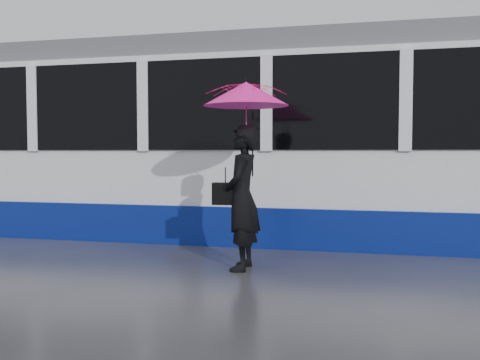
# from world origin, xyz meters

# --- Properties ---
(ground) EXTENTS (90.00, 90.00, 0.00)m
(ground) POSITION_xyz_m (0.00, 0.00, 0.00)
(ground) COLOR #29292E
(ground) RESTS_ON ground
(rails) EXTENTS (34.00, 1.51, 0.02)m
(rails) POSITION_xyz_m (0.00, 2.50, 0.01)
(rails) COLOR #3F3D38
(rails) RESTS_ON ground
(tram) EXTENTS (26.00, 2.56, 3.35)m
(tram) POSITION_xyz_m (1.88, 2.50, 1.64)
(tram) COLOR white
(tram) RESTS_ON ground
(woman) EXTENTS (0.47, 0.68, 1.80)m
(woman) POSITION_xyz_m (1.36, -0.22, 0.90)
(woman) COLOR black
(woman) RESTS_ON ground
(umbrella) EXTENTS (1.12, 1.12, 1.22)m
(umbrella) POSITION_xyz_m (1.41, -0.22, 1.98)
(umbrella) COLOR #FF1589
(umbrella) RESTS_ON ground
(handbag) EXTENTS (0.33, 0.16, 0.46)m
(handbag) POSITION_xyz_m (1.14, -0.20, 0.95)
(handbag) COLOR black
(handbag) RESTS_ON ground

